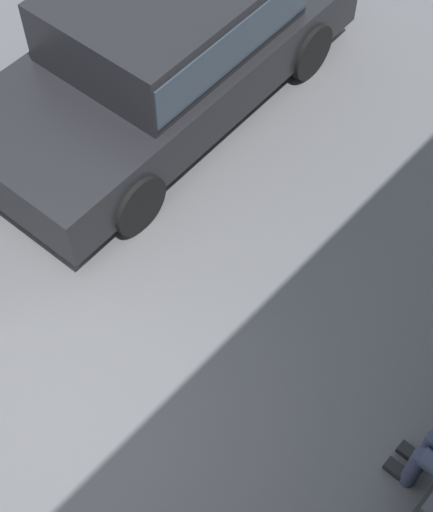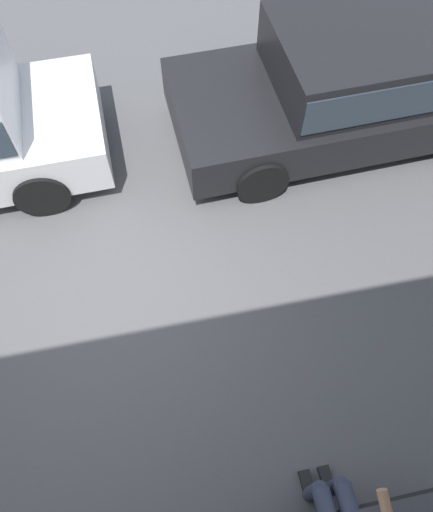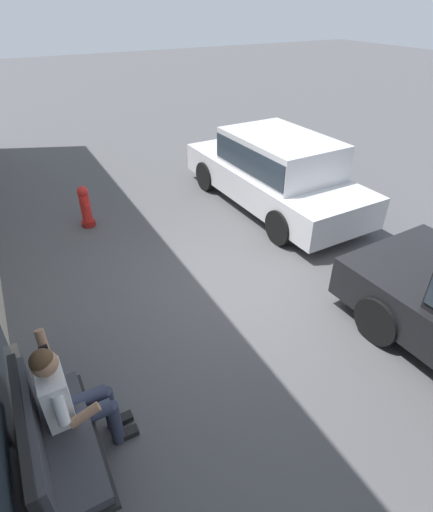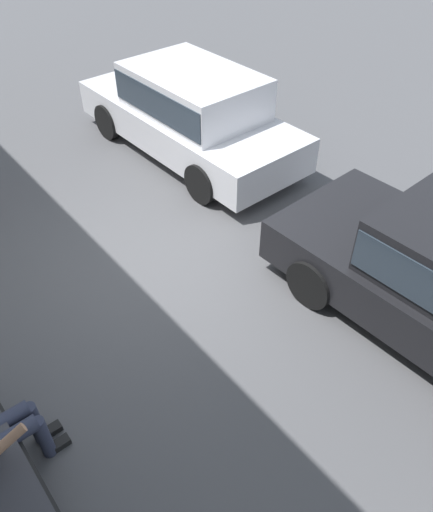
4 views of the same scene
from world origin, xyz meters
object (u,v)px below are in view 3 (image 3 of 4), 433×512
person_on_phone (70,399)px  fire_hydrant (86,207)px  bench (52,441)px  parked_car_mid (275,169)px

person_on_phone → fire_hydrant: 4.66m
bench → parked_car_mid: size_ratio=0.32×
bench → fire_hydrant: size_ratio=1.74×
bench → person_on_phone: (0.24, -0.23, 0.13)m
fire_hydrant → parked_car_mid: bearing=-104.9°
bench → person_on_phone: bearing=-43.1°
bench → person_on_phone: person_on_phone is taller
person_on_phone → fire_hydrant: person_on_phone is taller
person_on_phone → bench: bearing=136.9°
parked_car_mid → fire_hydrant: bearing=75.1°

